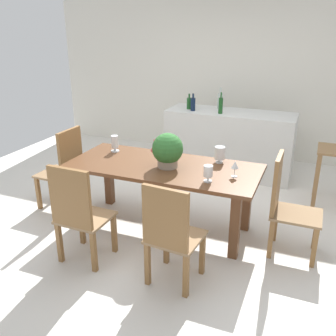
{
  "coord_description": "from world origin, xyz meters",
  "views": [
    {
      "loc": [
        1.48,
        -3.78,
        2.19
      ],
      "look_at": [
        0.02,
        -0.21,
        0.69
      ],
      "focal_mm": 40.31,
      "sensor_mm": 36.0,
      "label": 1
    }
  ],
  "objects": [
    {
      "name": "crystal_vase_center_near",
      "position": [
        0.57,
        -0.53,
        0.85
      ],
      "size": [
        0.09,
        0.09,
        0.17
      ],
      "color": "silver",
      "rests_on": "dining_table"
    },
    {
      "name": "wine_glass",
      "position": [
        0.78,
        -0.3,
        0.87
      ],
      "size": [
        0.08,
        0.08,
        0.16
      ],
      "color": "silver",
      "rests_on": "dining_table"
    },
    {
      "name": "kitchen_counter",
      "position": [
        0.27,
        1.63,
        0.48
      ],
      "size": [
        1.88,
        0.65,
        0.96
      ],
      "primitive_type": "cube",
      "color": "silver",
      "rests_on": "ground"
    },
    {
      "name": "wine_bottle_tall",
      "position": [
        -0.27,
        1.5,
        1.06
      ],
      "size": [
        0.07,
        0.07,
        0.25
      ],
      "color": "#0F1E38",
      "rests_on": "kitchen_counter"
    },
    {
      "name": "crystal_vase_left",
      "position": [
        0.54,
        0.03,
        0.86
      ],
      "size": [
        0.11,
        0.11,
        0.18
      ],
      "color": "silver",
      "rests_on": "dining_table"
    },
    {
      "name": "wine_bottle_clear",
      "position": [
        0.16,
        1.47,
        1.07
      ],
      "size": [
        0.06,
        0.06,
        0.31
      ],
      "color": "#194C1E",
      "rests_on": "kitchen_counter"
    },
    {
      "name": "wine_bottle_amber",
      "position": [
        -0.36,
        1.59,
        1.05
      ],
      "size": [
        0.07,
        0.07,
        0.23
      ],
      "color": "#194C1E",
      "rests_on": "kitchen_counter"
    },
    {
      "name": "ground_plane",
      "position": [
        0.0,
        0.0,
        0.0
      ],
      "size": [
        7.04,
        7.04,
        0.0
      ],
      "primitive_type": "plane",
      "color": "silver"
    },
    {
      "name": "chair_near_left",
      "position": [
        -0.47,
        -1.21,
        0.55
      ],
      "size": [
        0.48,
        0.44,
        1.01
      ],
      "rotation": [
        0.0,
        0.0,
        3.12
      ],
      "color": "brown",
      "rests_on": "ground"
    },
    {
      "name": "wine_bottle_dark",
      "position": [
        0.06,
        1.78,
        1.08
      ],
      "size": [
        0.08,
        0.08,
        0.32
      ],
      "color": "#B2BFB7",
      "rests_on": "kitchen_counter"
    },
    {
      "name": "flower_centerpiece",
      "position": [
        0.06,
        -0.31,
        0.94
      ],
      "size": [
        0.33,
        0.33,
        0.37
      ],
      "color": "gray",
      "rests_on": "dining_table"
    },
    {
      "name": "chair_near_right",
      "position": [
        0.46,
        -1.21,
        0.54
      ],
      "size": [
        0.48,
        0.47,
        0.98
      ],
      "rotation": [
        0.0,
        0.0,
        3.06
      ],
      "color": "brown",
      "rests_on": "ground"
    },
    {
      "name": "back_wall",
      "position": [
        0.0,
        2.6,
        1.3
      ],
      "size": [
        6.4,
        0.1,
        2.6
      ],
      "primitive_type": "cube",
      "color": "silver",
      "rests_on": "ground"
    },
    {
      "name": "chair_foot_end",
      "position": [
        1.3,
        -0.28,
        0.55
      ],
      "size": [
        0.48,
        0.42,
        1.02
      ],
      "rotation": [
        0.0,
        0.0,
        1.57
      ],
      "color": "brown",
      "rests_on": "ground"
    },
    {
      "name": "chair_head_end",
      "position": [
        -1.3,
        -0.28,
        0.55
      ],
      "size": [
        0.47,
        0.46,
        1.02
      ],
      "rotation": [
        0.0,
        0.0,
        -1.6
      ],
      "color": "brown",
      "rests_on": "ground"
    },
    {
      "name": "dining_table",
      "position": [
        0.0,
        -0.28,
        0.64
      ],
      "size": [
        2.06,
        0.9,
        0.75
      ],
      "color": "brown",
      "rests_on": "ground"
    },
    {
      "name": "crystal_vase_right",
      "position": [
        -0.71,
        -0.07,
        0.86
      ],
      "size": [
        0.1,
        0.1,
        0.2
      ],
      "color": "silver",
      "rests_on": "dining_table"
    }
  ]
}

